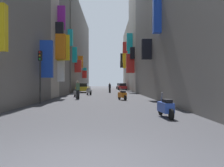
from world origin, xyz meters
name	(u,v)px	position (x,y,z in m)	size (l,w,h in m)	color
ground_plane	(104,93)	(0.00, 30.00, 0.00)	(140.00, 140.00, 0.00)	#38383D
building_left_mid_a	(27,20)	(-7.95, 19.50, 8.30)	(7.40, 3.70, 16.67)	#B2A899
building_left_mid_b	(42,22)	(-7.99, 24.74, 9.52)	(6.65, 6.79, 19.04)	slate
building_left_far	(69,51)	(-8.00, 44.67, 8.61)	(7.11, 30.65, 17.24)	slate
building_right_near	(190,3)	(8.00, 15.54, 8.79)	(6.97, 31.09, 17.58)	slate
building_right_mid_a	(148,34)	(7.98, 37.06, 10.78)	(7.36, 11.95, 21.60)	#B2A899
building_right_mid_b	(137,59)	(7.99, 51.52, 7.52)	(7.26, 16.96, 15.05)	#B2A899
parked_car_silver	(120,86)	(3.66, 51.57, 0.77)	(1.92, 3.95, 1.48)	#B7B7BC
parked_car_yellow	(83,88)	(-3.51, 32.14, 0.78)	(1.98, 4.36, 1.50)	gold
parked_car_red	(122,86)	(3.80, 45.53, 0.77)	(1.95, 4.37, 1.48)	#B21E1E
scooter_orange	(122,95)	(1.94, 16.22, 0.46)	(0.79, 1.88, 1.13)	orange
scooter_silver	(76,93)	(-2.94, 20.70, 0.46)	(0.84, 1.77, 1.13)	#ADADB2
scooter_blue	(166,107)	(3.27, 5.88, 0.46)	(0.53, 1.95, 1.13)	#2D4CAD
scooter_white	(89,91)	(-1.88, 24.73, 0.46)	(0.83, 1.89, 1.13)	silver
pedestrian_crossing	(78,90)	(-2.33, 17.48, 0.89)	(0.43, 0.43, 1.78)	black
pedestrian_near_left	(110,88)	(0.88, 31.38, 0.76)	(0.51, 0.51, 1.55)	black
traffic_light_near_corner	(40,67)	(-4.57, 12.82, 2.76)	(0.26, 0.34, 4.03)	#2D2D2D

